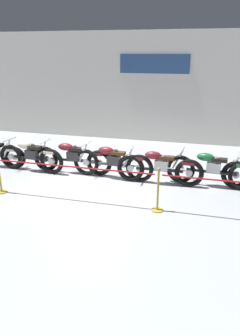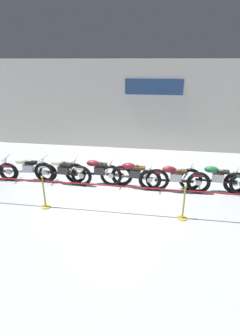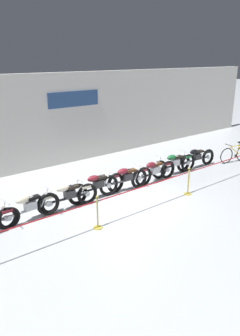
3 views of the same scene
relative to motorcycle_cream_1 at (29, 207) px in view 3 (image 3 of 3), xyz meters
The scene contains 13 objects.
ground_plane 3.40m from the motorcycle_cream_1, 10.89° to the right, with size 120.00×120.00×0.00m, color #B2B7BC.
back_wall 5.82m from the motorcycle_cream_1, 53.57° to the left, with size 28.00×0.29×4.20m.
motorcycle_cream_1 is the anchor object (origin of this frame).
motorcycle_cream_2 1.36m from the motorcycle_cream_1, ahead, with size 2.20×0.62×0.96m.
motorcycle_maroon_3 2.63m from the motorcycle_cream_1, ahead, with size 2.44×0.62×0.96m.
motorcycle_maroon_4 3.90m from the motorcycle_cream_1, ahead, with size 2.41×0.62×0.97m.
motorcycle_maroon_5 5.26m from the motorcycle_cream_1, ahead, with size 2.38×0.62×0.97m.
motorcycle_green_6 6.63m from the motorcycle_cream_1, ahead, with size 2.43×0.62×0.97m.
motorcycle_black_7 8.07m from the motorcycle_cream_1, ahead, with size 2.39×0.62×0.96m.
bicycle 10.28m from the motorcycle_cream_1, ahead, with size 1.75×0.54×0.98m.
stanchion_far_left 2.54m from the motorcycle_cream_1, 42.44° to the right, with size 12.33×0.28×1.05m.
stanchion_mid_left 2.21m from the motorcycle_cream_1, 50.42° to the right, with size 0.28×0.28×1.05m.
stanchion_mid_right 5.73m from the motorcycle_cream_1, 17.27° to the right, with size 0.28×0.28×1.05m.
Camera 3 is at (-6.77, -8.29, 4.89)m, focal length 35.00 mm.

